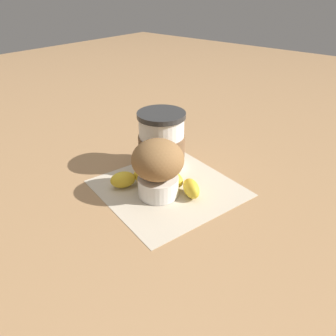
% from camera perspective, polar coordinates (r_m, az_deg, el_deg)
% --- Properties ---
extents(ground_plane, '(3.00, 3.00, 0.00)m').
position_cam_1_polar(ground_plane, '(0.63, 0.00, -3.53)').
color(ground_plane, '#A87C51').
extents(paper_napkin, '(0.29, 0.29, 0.00)m').
position_cam_1_polar(paper_napkin, '(0.63, 0.00, -3.48)').
color(paper_napkin, beige).
rests_on(paper_napkin, ground_plane).
extents(coffee_cup, '(0.10, 0.10, 0.12)m').
position_cam_1_polar(coffee_cup, '(0.67, -1.12, 4.56)').
color(coffee_cup, white).
rests_on(coffee_cup, paper_napkin).
extents(muffin, '(0.09, 0.09, 0.11)m').
position_cam_1_polar(muffin, '(0.58, -1.57, 0.22)').
color(muffin, white).
rests_on(muffin, paper_napkin).
extents(banana, '(0.17, 0.11, 0.03)m').
position_cam_1_polar(banana, '(0.62, -1.71, -2.12)').
color(banana, gold).
rests_on(banana, paper_napkin).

